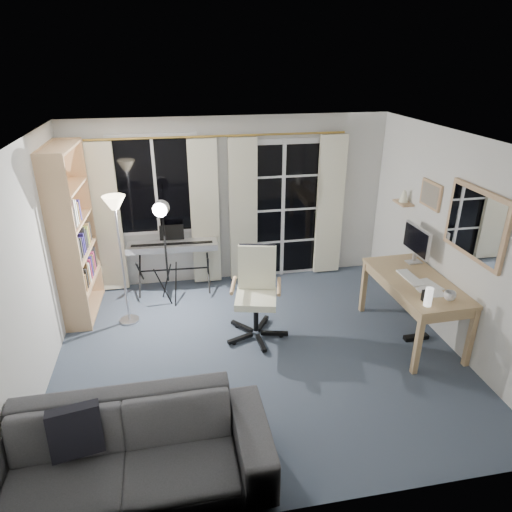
{
  "coord_description": "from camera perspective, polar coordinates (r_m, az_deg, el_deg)",
  "views": [
    {
      "loc": [
        -0.82,
        -4.28,
        3.16
      ],
      "look_at": [
        0.05,
        0.35,
        1.06
      ],
      "focal_mm": 32.0,
      "sensor_mm": 36.0,
      "label": 1
    }
  ],
  "objects": [
    {
      "name": "monitor",
      "position": [
        5.94,
        19.42,
        1.74
      ],
      "size": [
        0.19,
        0.55,
        0.47
      ],
      "rotation": [
        0.0,
        0.0,
        0.03
      ],
      "color": "silver",
      "rests_on": "desk"
    },
    {
      "name": "desk",
      "position": [
        5.64,
        19.33,
        -3.67
      ],
      "size": [
        0.75,
        1.44,
        0.76
      ],
      "rotation": [
        0.0,
        0.0,
        0.03
      ],
      "color": "tan",
      "rests_on": "floor"
    },
    {
      "name": "wall_mirror",
      "position": [
        5.22,
        25.77,
        3.64
      ],
      "size": [
        0.04,
        0.94,
        0.74
      ],
      "color": "tan",
      "rests_on": "floor"
    },
    {
      "name": "sofa",
      "position": [
        3.88,
        -16.64,
        -21.52
      ],
      "size": [
        2.3,
        0.69,
        0.9
      ],
      "rotation": [
        0.0,
        0.0,
        0.01
      ],
      "color": "#343336",
      "rests_on": "floor"
    },
    {
      "name": "bookshelf",
      "position": [
        6.12,
        -22.29,
        1.93
      ],
      "size": [
        0.39,
        1.03,
        2.2
      ],
      "rotation": [
        0.0,
        0.0,
        -0.04
      ],
      "color": "tan",
      "rests_on": "floor"
    },
    {
      "name": "keyboard_piano",
      "position": [
        6.46,
        -10.4,
        1.12
      ],
      "size": [
        1.26,
        0.64,
        0.9
      ],
      "rotation": [
        0.0,
        0.0,
        -0.04
      ],
      "color": "black",
      "rests_on": "floor"
    },
    {
      "name": "desk_clutter",
      "position": [
        5.47,
        19.82,
        -5.48
      ],
      "size": [
        0.43,
        0.87,
        0.96
      ],
      "rotation": [
        0.0,
        0.0,
        0.03
      ],
      "color": "white",
      "rests_on": "desk"
    },
    {
      "name": "studio_light",
      "position": [
        5.93,
        -11.65,
        4.3
      ],
      "size": [
        0.32,
        0.32,
        1.5
      ],
      "rotation": [
        0.0,
        0.0,
        -0.26
      ],
      "color": "black",
      "rests_on": "floor"
    },
    {
      "name": "wall_shelf",
      "position": [
        6.35,
        17.98,
        6.84
      ],
      "size": [
        0.16,
        0.3,
        0.18
      ],
      "color": "tan",
      "rests_on": "floor"
    },
    {
      "name": "curtains",
      "position": [
        6.53,
        -4.11,
        5.53
      ],
      "size": [
        3.6,
        0.07,
        2.13
      ],
      "color": "gold",
      "rests_on": "floor"
    },
    {
      "name": "office_chair",
      "position": [
        5.43,
        0.07,
        -3.57
      ],
      "size": [
        0.76,
        0.75,
        1.09
      ],
      "rotation": [
        0.0,
        0.0,
        -0.24
      ],
      "color": "black",
      "rests_on": "floor"
    },
    {
      "name": "window",
      "position": [
        6.47,
        -12.46,
        8.61
      ],
      "size": [
        1.2,
        0.08,
        1.4
      ],
      "color": "white",
      "rests_on": "floor"
    },
    {
      "name": "floor",
      "position": [
        5.38,
        0.18,
        -12.02
      ],
      "size": [
        4.5,
        4.0,
        0.02
      ],
      "primitive_type": "cube",
      "color": "#3E495A",
      "rests_on": "ground"
    },
    {
      "name": "mug",
      "position": [
        5.25,
        23.09,
        -4.49
      ],
      "size": [
        0.13,
        0.1,
        0.12
      ],
      "primitive_type": "imported",
      "rotation": [
        0.0,
        0.0,
        0.03
      ],
      "color": "silver",
      "rests_on": "desk"
    },
    {
      "name": "french_door",
      "position": [
        6.79,
        3.31,
        5.66
      ],
      "size": [
        1.32,
        0.09,
        2.11
      ],
      "color": "white",
      "rests_on": "floor"
    },
    {
      "name": "torchiere_lamp",
      "position": [
        5.59,
        -17.01,
        3.97
      ],
      "size": [
        0.33,
        0.33,
        1.67
      ],
      "rotation": [
        0.0,
        0.0,
        -0.29
      ],
      "color": "#B2B2B7",
      "rests_on": "floor"
    },
    {
      "name": "framed_print",
      "position": [
        5.92,
        21.02,
        7.15
      ],
      "size": [
        0.03,
        0.42,
        0.32
      ],
      "color": "tan",
      "rests_on": "floor"
    }
  ]
}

